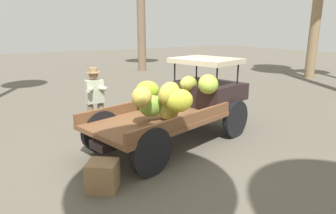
{
  "coord_description": "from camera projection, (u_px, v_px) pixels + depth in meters",
  "views": [
    {
      "loc": [
        -3.24,
        -5.63,
        2.62
      ],
      "look_at": [
        0.22,
        -0.17,
        0.91
      ],
      "focal_mm": 32.11,
      "sensor_mm": 36.0,
      "label": 1
    }
  ],
  "objects": [
    {
      "name": "ground_plane",
      "position": [
        156.0,
        145.0,
        6.94
      ],
      "size": [
        60.0,
        60.0,
        0.0
      ],
      "primitive_type": "plane",
      "color": "#615B4D"
    },
    {
      "name": "truck",
      "position": [
        187.0,
        102.0,
        7.05
      ],
      "size": [
        4.65,
        2.59,
        1.9
      ],
      "rotation": [
        0.0,
        0.0,
        0.24
      ],
      "color": "black",
      "rests_on": "ground"
    },
    {
      "name": "farmer",
      "position": [
        95.0,
        98.0,
        7.19
      ],
      "size": [
        0.53,
        0.46,
        1.72
      ],
      "rotation": [
        0.0,
        0.0,
        -1.59
      ],
      "color": "#847056",
      "rests_on": "ground"
    },
    {
      "name": "wooden_crate",
      "position": [
        103.0,
        176.0,
        4.96
      ],
      "size": [
        0.65,
        0.64,
        0.5
      ],
      "primitive_type": "cube",
      "rotation": [
        0.0,
        0.0,
        2.49
      ],
      "color": "olive",
      "rests_on": "ground"
    },
    {
      "name": "loose_banana_bunch",
      "position": [
        114.0,
        121.0,
        8.2
      ],
      "size": [
        0.47,
        0.67,
        0.33
      ],
      "primitive_type": "ellipsoid",
      "rotation": [
        0.0,
        0.0,
        1.73
      ],
      "color": "#91B13F",
      "rests_on": "ground"
    }
  ]
}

